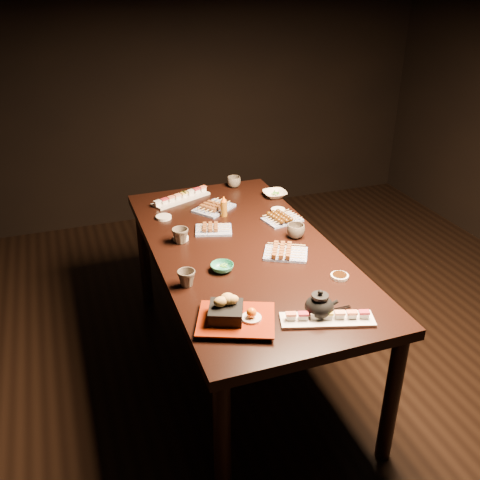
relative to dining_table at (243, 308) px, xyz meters
name	(u,v)px	position (x,y,z in m)	size (l,w,h in m)	color
ground	(332,383)	(0.40, -0.33, -0.38)	(5.00, 5.00, 0.00)	black
dining_table	(243,308)	(0.00, 0.00, 0.00)	(0.90, 1.80, 0.75)	black
sushi_platter_near	(327,316)	(0.11, -0.71, 0.40)	(0.38, 0.11, 0.05)	white
sushi_platter_far	(181,196)	(-0.15, 0.72, 0.40)	(0.38, 0.11, 0.05)	white
yakitori_plate_center	(214,227)	(-0.09, 0.24, 0.40)	(0.20, 0.14, 0.05)	#828EB6
yakitori_plate_right	(286,250)	(0.17, -0.15, 0.40)	(0.21, 0.16, 0.05)	#828EB6
yakitori_plate_left	(214,205)	(0.00, 0.51, 0.40)	(0.23, 0.17, 0.06)	#828EB6
tsukune_plate	(282,217)	(0.32, 0.23, 0.40)	(0.20, 0.15, 0.05)	#828EB6
edamame_bowl_green	(222,267)	(-0.17, -0.18, 0.39)	(0.11, 0.11, 0.03)	#319674
edamame_bowl_cream	(275,194)	(0.42, 0.57, 0.39)	(0.14, 0.14, 0.04)	#F7E4CA
tempura_tray	(236,312)	(-0.25, -0.61, 0.43)	(0.31, 0.25, 0.11)	black
teacup_near_left	(186,278)	(-0.37, -0.26, 0.41)	(0.08, 0.08, 0.08)	#4F463C
teacup_mid_right	(296,231)	(0.30, 0.02, 0.41)	(0.10, 0.10, 0.08)	#4F463C
teacup_far_left	(180,236)	(-0.29, 0.16, 0.42)	(0.09, 0.09, 0.08)	#4F463C
teacup_far_right	(234,182)	(0.23, 0.82, 0.41)	(0.09, 0.09, 0.07)	#4F463C
teapot	(319,304)	(0.09, -0.67, 0.44)	(0.14, 0.14, 0.12)	black
condiment_bottle	(224,206)	(0.03, 0.41, 0.44)	(0.04, 0.04, 0.12)	brown
sauce_dish_west	(181,238)	(-0.28, 0.20, 0.38)	(0.08, 0.08, 0.01)	white
sauce_dish_east	(278,210)	(0.35, 0.36, 0.38)	(0.08, 0.08, 0.01)	white
sauce_dish_se	(340,276)	(0.32, -0.43, 0.38)	(0.08, 0.08, 0.01)	white
sauce_dish_nw	(164,217)	(-0.31, 0.49, 0.38)	(0.09, 0.09, 0.02)	white
chopsticks_near	(252,322)	(-0.19, -0.62, 0.38)	(0.21, 0.02, 0.01)	black
chopsticks_se	(329,311)	(0.15, -0.66, 0.38)	(0.20, 0.02, 0.01)	black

